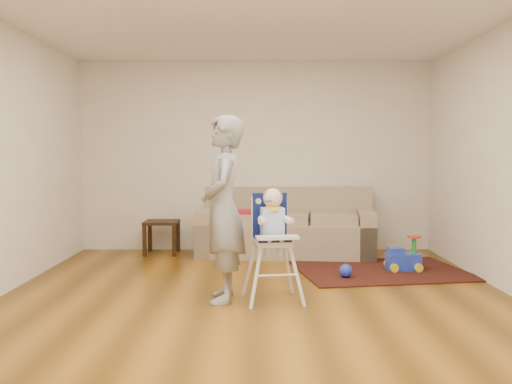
{
  "coord_description": "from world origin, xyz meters",
  "views": [
    {
      "loc": [
        -0.01,
        -5.43,
        1.41
      ],
      "look_at": [
        0.0,
        0.4,
        1.0
      ],
      "focal_mm": 40.0,
      "sensor_mm": 36.0,
      "label": 1
    }
  ],
  "objects_px": {
    "side_table": "(162,237)",
    "toy_ball": "(346,271)",
    "sofa": "(286,222)",
    "ride_on_toy": "(403,253)",
    "high_chair": "(273,247)",
    "adult": "(223,209)"
  },
  "relations": [
    {
      "from": "toy_ball",
      "to": "high_chair",
      "type": "xyz_separation_m",
      "value": [
        -0.84,
        -0.95,
        0.43
      ]
    },
    {
      "from": "side_table",
      "to": "toy_ball",
      "type": "distance_m",
      "value": 2.79
    },
    {
      "from": "high_chair",
      "to": "side_table",
      "type": "bearing_deg",
      "value": 110.7
    },
    {
      "from": "side_table",
      "to": "adult",
      "type": "distance_m",
      "value": 2.76
    },
    {
      "from": "toy_ball",
      "to": "adult",
      "type": "height_order",
      "value": "adult"
    },
    {
      "from": "sofa",
      "to": "ride_on_toy",
      "type": "distance_m",
      "value": 1.72
    },
    {
      "from": "side_table",
      "to": "toy_ball",
      "type": "height_order",
      "value": "side_table"
    },
    {
      "from": "high_chair",
      "to": "ride_on_toy",
      "type": "bearing_deg",
      "value": 31.0
    },
    {
      "from": "high_chair",
      "to": "adult",
      "type": "xyz_separation_m",
      "value": [
        -0.47,
        0.02,
        0.36
      ]
    },
    {
      "from": "sofa",
      "to": "ride_on_toy",
      "type": "height_order",
      "value": "sofa"
    },
    {
      "from": "sofa",
      "to": "adult",
      "type": "bearing_deg",
      "value": -100.2
    },
    {
      "from": "sofa",
      "to": "high_chair",
      "type": "distance_m",
      "value": 2.43
    },
    {
      "from": "side_table",
      "to": "sofa",
      "type": "bearing_deg",
      "value": -3.19
    },
    {
      "from": "side_table",
      "to": "high_chair",
      "type": "height_order",
      "value": "high_chair"
    },
    {
      "from": "high_chair",
      "to": "sofa",
      "type": "bearing_deg",
      "value": 74.46
    },
    {
      "from": "toy_ball",
      "to": "high_chair",
      "type": "bearing_deg",
      "value": -131.67
    },
    {
      "from": "sofa",
      "to": "high_chair",
      "type": "height_order",
      "value": "high_chair"
    },
    {
      "from": "sofa",
      "to": "adult",
      "type": "height_order",
      "value": "adult"
    },
    {
      "from": "side_table",
      "to": "toy_ball",
      "type": "xyz_separation_m",
      "value": [
        2.31,
        -1.56,
        -0.14
      ]
    },
    {
      "from": "sofa",
      "to": "toy_ball",
      "type": "xyz_separation_m",
      "value": [
        0.59,
        -1.47,
        -0.37
      ]
    },
    {
      "from": "high_chair",
      "to": "adult",
      "type": "bearing_deg",
      "value": 168.12
    },
    {
      "from": "ride_on_toy",
      "to": "high_chair",
      "type": "distance_m",
      "value": 2.11
    }
  ]
}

